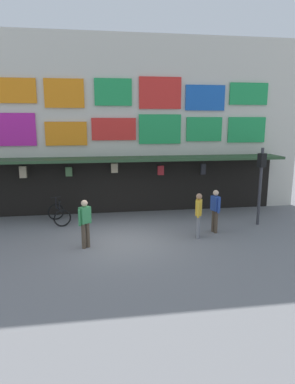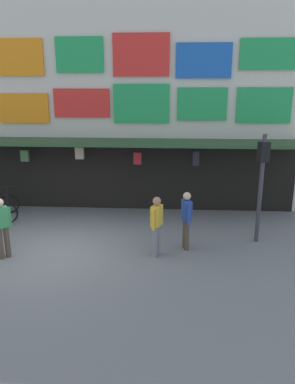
# 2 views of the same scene
# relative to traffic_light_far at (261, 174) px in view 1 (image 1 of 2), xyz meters

# --- Properties ---
(ground_plane) EXTENTS (80.00, 80.00, 0.00)m
(ground_plane) POSITION_rel_traffic_light_far_xyz_m (-5.77, -1.17, -2.14)
(ground_plane) COLOR slate
(shopfront) EXTENTS (18.00, 2.60, 8.00)m
(shopfront) POSITION_rel_traffic_light_far_xyz_m (-5.77, 3.40, 1.82)
(shopfront) COLOR beige
(shopfront) RESTS_ON ground
(traffic_light_far) EXTENTS (0.34, 0.35, 3.20)m
(traffic_light_far) POSITION_rel_traffic_light_far_xyz_m (0.00, 0.00, 0.00)
(traffic_light_far) COLOR #38383D
(traffic_light_far) RESTS_ON ground
(bicycle_parked) EXTENTS (1.07, 1.33, 1.05)m
(bicycle_parked) POSITION_rel_traffic_light_far_xyz_m (-8.23, 1.45, -1.75)
(bicycle_parked) COLOR black
(bicycle_parked) RESTS_ON ground
(pedestrian_in_blue) EXTENTS (0.30, 0.52, 1.68)m
(pedestrian_in_blue) POSITION_rel_traffic_light_far_xyz_m (-2.13, -0.69, -1.19)
(pedestrian_in_blue) COLOR brown
(pedestrian_in_blue) RESTS_ON ground
(pedestrian_in_yellow) EXTENTS (0.43, 0.40, 1.68)m
(pedestrian_in_yellow) POSITION_rel_traffic_light_far_xyz_m (-7.04, -1.60, -1.19)
(pedestrian_in_yellow) COLOR brown
(pedestrian_in_yellow) RESTS_ON ground
(pedestrian_in_white) EXTENTS (0.34, 0.50, 1.68)m
(pedestrian_in_white) POSITION_rel_traffic_light_far_xyz_m (-2.94, -1.19, -1.19)
(pedestrian_in_white) COLOR gray
(pedestrian_in_white) RESTS_ON ground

